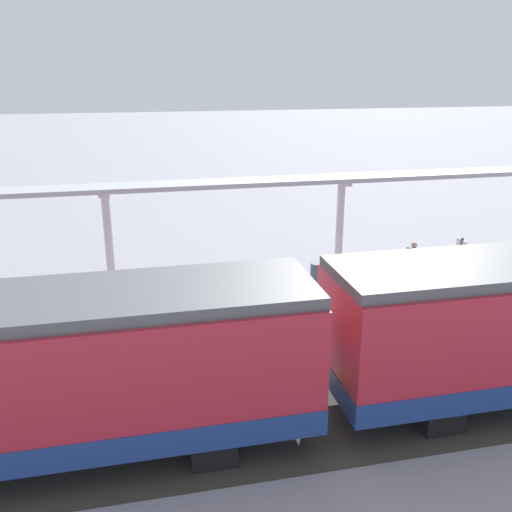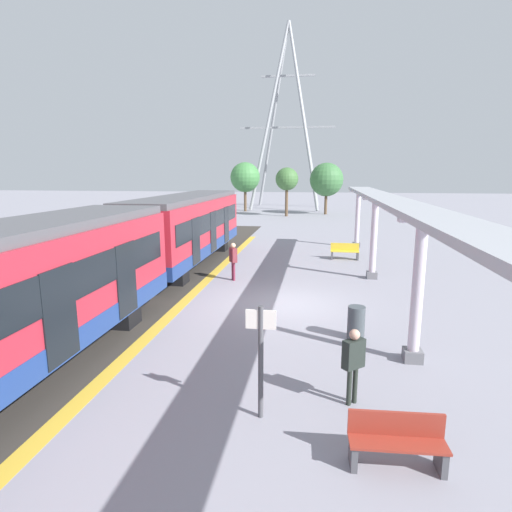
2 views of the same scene
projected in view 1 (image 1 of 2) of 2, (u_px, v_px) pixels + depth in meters
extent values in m
plane|color=gray|center=(251.00, 320.00, 17.42)|extent=(176.00, 176.00, 0.00)
cube|color=gold|center=(281.00, 381.00, 14.02)|extent=(0.40, 31.22, 0.01)
cube|color=#38332D|center=(302.00, 424.00, 12.35)|extent=(3.20, 43.22, 0.01)
cube|color=black|center=(433.00, 314.00, 13.80)|extent=(0.04, 1.10, 2.00)
cube|color=black|center=(422.00, 396.00, 12.84)|extent=(2.21, 0.90, 0.64)
cube|color=#B42332|center=(0.00, 377.00, 10.51)|extent=(2.60, 12.09, 2.60)
cube|color=navy|center=(7.00, 424.00, 10.83)|extent=(2.63, 12.11, 0.55)
cube|color=black|center=(11.00, 332.00, 11.62)|extent=(0.03, 11.12, 0.84)
cube|color=black|center=(159.00, 341.00, 12.43)|extent=(0.04, 1.10, 2.00)
cube|color=black|center=(14.00, 356.00, 11.81)|extent=(0.04, 1.10, 2.00)
cube|color=black|center=(207.00, 424.00, 11.82)|extent=(2.21, 0.90, 0.64)
cube|color=slate|center=(338.00, 269.00, 21.39)|extent=(0.44, 0.44, 0.30)
cylinder|color=silver|center=(340.00, 226.00, 20.84)|extent=(0.28, 0.28, 3.14)
cube|color=silver|center=(342.00, 182.00, 20.32)|extent=(1.10, 0.36, 0.12)
cube|color=slate|center=(113.00, 287.00, 19.67)|extent=(0.44, 0.44, 0.30)
cylinder|color=silver|center=(109.00, 240.00, 19.12)|extent=(0.28, 0.28, 3.14)
cube|color=silver|center=(104.00, 193.00, 18.60)|extent=(1.10, 0.36, 0.12)
cube|color=#A8AAB2|center=(229.00, 183.00, 19.42)|extent=(1.20, 25.20, 0.16)
cube|color=maroon|center=(449.00, 264.00, 21.13)|extent=(1.52, 0.51, 0.04)
cube|color=maroon|center=(445.00, 258.00, 21.01)|extent=(1.50, 0.13, 0.40)
cube|color=#4C4C51|center=(438.00, 264.00, 21.82)|extent=(0.12, 0.40, 0.42)
cube|color=#4C4C51|center=(459.00, 275.00, 20.59)|extent=(0.12, 0.40, 0.42)
cylinder|color=#41494F|center=(317.00, 275.00, 19.85)|extent=(0.48, 0.48, 0.93)
cylinder|color=#4C4C51|center=(459.00, 270.00, 18.57)|extent=(0.10, 0.10, 2.20)
cube|color=silver|center=(462.00, 245.00, 18.30)|extent=(0.56, 0.04, 0.36)
cylinder|color=maroon|center=(154.00, 359.00, 14.27)|extent=(0.10, 0.10, 0.81)
cylinder|color=maroon|center=(159.00, 357.00, 14.37)|extent=(0.10, 0.10, 0.81)
cube|color=maroon|center=(155.00, 333.00, 14.09)|extent=(0.42, 0.51, 0.61)
sphere|color=beige|center=(154.00, 318.00, 13.96)|extent=(0.22, 0.22, 0.22)
cylinder|color=#262D26|center=(414.00, 274.00, 20.21)|extent=(0.10, 0.10, 0.78)
cylinder|color=#262D26|center=(409.00, 273.00, 20.30)|extent=(0.10, 0.10, 0.78)
cube|color=#242C27|center=(413.00, 256.00, 20.04)|extent=(0.48, 0.45, 0.59)
sphere|color=tan|center=(414.00, 245.00, 19.91)|extent=(0.21, 0.21, 0.21)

